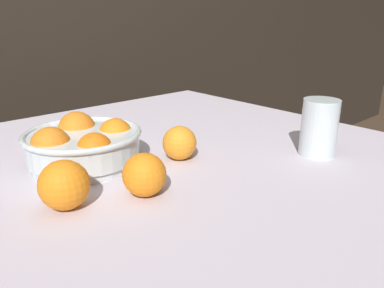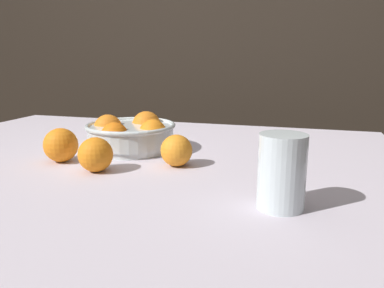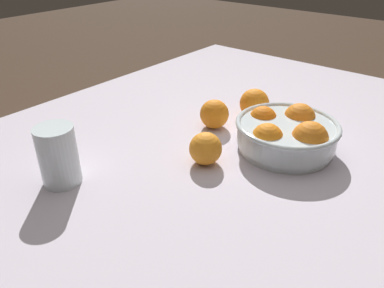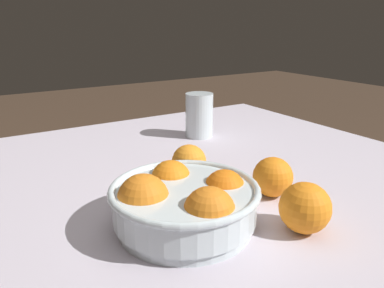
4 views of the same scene
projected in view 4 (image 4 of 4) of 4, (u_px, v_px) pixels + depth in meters
dining_table at (237, 237)px, 0.70m from camera, size 1.39×1.17×0.77m
fruit_bowl at (184, 202)px, 0.60m from camera, size 0.24×0.24×0.10m
juice_glass at (199, 117)px, 1.08m from camera, size 0.08×0.08×0.13m
orange_loose_near_bowl at (271, 176)px, 0.72m from camera, size 0.08×0.08×0.08m
orange_loose_front at (305, 208)px, 0.59m from camera, size 0.08×0.08×0.08m
orange_loose_aside at (189, 162)px, 0.79m from camera, size 0.07×0.07×0.07m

